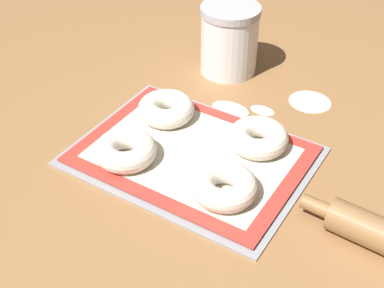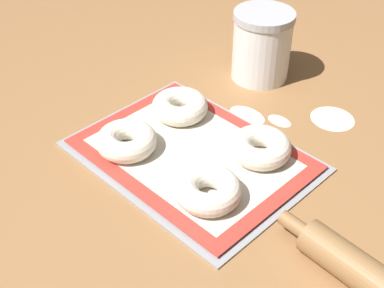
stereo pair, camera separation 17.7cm
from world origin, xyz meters
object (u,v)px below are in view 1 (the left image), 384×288
Objects in this scene: baking_tray at (192,156)px; bagel_front_left at (126,150)px; bagel_front_right at (224,186)px; flour_canister at (229,39)px; bagel_back_left at (166,109)px; bagel_back_right at (258,138)px.

bagel_front_left is at bearing -139.81° from baking_tray.
flour_canister is (-0.20, 0.39, 0.05)m from bagel_front_right.
bagel_back_right is (0.20, 0.01, 0.00)m from bagel_back_left.
bagel_back_right is 0.31m from flour_canister.
bagel_back_left is at bearing 146.31° from baking_tray.
bagel_front_left and bagel_back_left have the same top height.
bagel_back_left is 0.20m from bagel_back_right.
bagel_front_right is 0.25m from bagel_back_left.
bagel_back_left is at bearing -176.55° from bagel_back_right.
bagel_front_left is at bearing -176.88° from bagel_front_right.
bagel_front_left is at bearing -85.68° from bagel_back_left.
bagel_front_right and bagel_back_left have the same top height.
baking_tray is 0.34m from flour_canister.
bagel_front_left is 0.15m from bagel_back_left.
bagel_front_right is at bearing -33.20° from bagel_back_left.
flour_canister reaches higher than bagel_front_right.
flour_canister reaches higher than bagel_back_right.
bagel_front_left is 1.00× the size of bagel_back_left.
baking_tray is 0.13m from bagel_front_left.
bagel_back_left is 1.00× the size of bagel_back_right.
bagel_front_left is 1.00× the size of bagel_front_right.
bagel_front_right is 0.15m from bagel_back_right.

